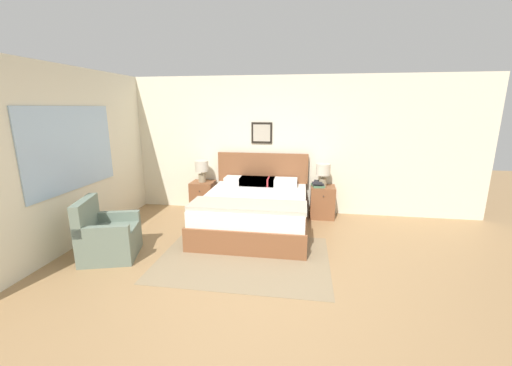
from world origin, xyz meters
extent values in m
plane|color=#99754C|center=(0.00, 0.00, 0.00)|extent=(16.00, 16.00, 0.00)
cube|color=beige|center=(0.00, 2.84, 1.30)|extent=(7.81, 0.06, 2.60)
cube|color=black|center=(-0.21, 2.80, 1.55)|extent=(0.40, 0.02, 0.40)
cube|color=#B2A893|center=(-0.21, 2.79, 1.55)|extent=(0.33, 0.00, 0.32)
cube|color=beige|center=(-2.74, 1.41, 1.30)|extent=(0.06, 5.21, 2.60)
cube|color=#9EBCDB|center=(-2.70, 0.85, 1.44)|extent=(0.02, 1.78, 1.19)
cube|color=#897556|center=(-0.16, 0.69, 0.00)|extent=(2.30, 1.69, 0.01)
cube|color=brown|center=(-0.18, 1.74, 0.14)|extent=(1.75, 2.02, 0.28)
cube|color=brown|center=(-0.18, 0.76, 0.32)|extent=(1.75, 0.06, 0.08)
cube|color=white|center=(-0.18, 1.74, 0.44)|extent=(1.68, 1.94, 0.31)
cube|color=brown|center=(-0.18, 2.72, 0.88)|extent=(1.75, 0.06, 0.57)
cube|color=#B2A893|center=(-0.18, 1.11, 0.62)|extent=(1.71, 0.57, 0.06)
cube|color=white|center=(-0.60, 2.49, 0.66)|extent=(0.52, 0.32, 0.14)
cube|color=white|center=(0.24, 2.49, 0.66)|extent=(0.52, 0.32, 0.14)
cube|color=#9E2D33|center=(-0.18, 2.49, 0.66)|extent=(0.52, 0.32, 0.14)
cube|color=#9E2D33|center=(-0.31, 2.49, 0.66)|extent=(0.52, 0.32, 0.14)
cube|color=slate|center=(-1.98, 0.47, 0.21)|extent=(0.85, 0.85, 0.42)
cube|color=slate|center=(-2.25, 0.39, 0.63)|extent=(0.31, 0.69, 0.42)
cube|color=slate|center=(-2.07, 0.75, 0.49)|extent=(0.68, 0.29, 0.14)
cube|color=slate|center=(-1.90, 0.19, 0.49)|extent=(0.68, 0.29, 0.14)
cube|color=brown|center=(-1.34, 2.56, 0.30)|extent=(0.44, 0.42, 0.60)
sphere|color=#332D28|center=(-1.34, 2.33, 0.47)|extent=(0.02, 0.02, 0.02)
cube|color=brown|center=(0.98, 2.56, 0.30)|extent=(0.44, 0.42, 0.60)
sphere|color=#332D28|center=(0.98, 2.33, 0.47)|extent=(0.02, 0.02, 0.02)
cylinder|color=gray|center=(-1.34, 2.55, 0.68)|extent=(0.14, 0.14, 0.16)
cylinder|color=gray|center=(-1.34, 2.55, 0.79)|extent=(0.02, 0.02, 0.06)
cylinder|color=beige|center=(-1.34, 2.55, 0.92)|extent=(0.26, 0.26, 0.21)
cylinder|color=gray|center=(0.97, 2.55, 0.68)|extent=(0.14, 0.14, 0.16)
cylinder|color=gray|center=(0.97, 2.55, 0.79)|extent=(0.02, 0.02, 0.06)
cylinder|color=beige|center=(0.97, 2.55, 0.92)|extent=(0.26, 0.26, 0.21)
cube|color=#4C7551|center=(0.88, 2.51, 0.62)|extent=(0.25, 0.30, 0.04)
cube|color=#232328|center=(0.88, 2.51, 0.65)|extent=(0.21, 0.22, 0.03)
cube|color=#232328|center=(0.88, 2.51, 0.68)|extent=(0.16, 0.28, 0.03)
camera|label=1|loc=(0.61, -3.19, 2.02)|focal=22.00mm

